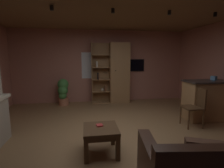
% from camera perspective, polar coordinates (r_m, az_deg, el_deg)
% --- Properties ---
extents(floor, '(6.27, 6.06, 0.02)m').
position_cam_1_polar(floor, '(3.75, 0.98, -17.16)').
color(floor, olive).
rests_on(floor, ground).
extents(wall_back, '(6.39, 0.06, 2.61)m').
position_cam_1_polar(wall_back, '(6.42, -3.65, 5.83)').
color(wall_back, '#AD7060').
rests_on(wall_back, ground).
extents(ceiling, '(6.27, 6.06, 0.02)m').
position_cam_1_polar(ceiling, '(3.52, 1.10, 25.12)').
color(ceiling, brown).
extents(window_pane_back, '(0.63, 0.01, 0.94)m').
position_cam_1_polar(window_pane_back, '(6.36, -7.20, 6.11)').
color(window_pane_back, white).
extents(bookshelf_cabinet, '(1.36, 0.41, 2.15)m').
position_cam_1_polar(bookshelf_cabinet, '(6.24, 1.67, 3.54)').
color(bookshelf_cabinet, '#997047').
rests_on(bookshelf_cabinet, ground).
extents(kitchen_bar_counter, '(1.38, 0.64, 1.04)m').
position_cam_1_polar(kitchen_bar_counter, '(5.27, 29.80, -4.57)').
color(kitchen_bar_counter, '#997047').
rests_on(kitchen_bar_counter, ground).
extents(tissue_box, '(0.16, 0.16, 0.11)m').
position_cam_1_polar(tissue_box, '(5.30, 30.68, 1.70)').
color(tissue_box, '#598CBF').
rests_on(tissue_box, kitchen_bar_counter).
extents(coffee_table, '(0.58, 0.59, 0.46)m').
position_cam_1_polar(coffee_table, '(3.04, -3.76, -15.85)').
color(coffee_table, '#4C331E').
rests_on(coffee_table, ground).
extents(table_book_0, '(0.12, 0.12, 0.02)m').
position_cam_1_polar(table_book_0, '(3.07, -4.13, -13.47)').
color(table_book_0, '#B22D2D').
rests_on(table_book_0, coffee_table).
extents(dining_chair, '(0.43, 0.43, 0.92)m').
position_cam_1_polar(dining_chair, '(4.55, 25.96, -6.15)').
color(dining_chair, '#4C331E').
rests_on(dining_chair, ground).
extents(potted_floor_plant, '(0.37, 0.41, 0.91)m').
position_cam_1_polar(potted_floor_plant, '(6.14, -15.92, -2.22)').
color(potted_floor_plant, '#B77051').
rests_on(potted_floor_plant, ground).
extents(wall_mounted_tv, '(0.80, 0.06, 0.45)m').
position_cam_1_polar(wall_mounted_tv, '(6.58, 7.16, 6.16)').
color(wall_mounted_tv, black).
extents(track_light_spot_1, '(0.07, 0.07, 0.09)m').
position_cam_1_polar(track_light_spot_1, '(3.67, -19.37, 22.67)').
color(track_light_spot_1, black).
extents(track_light_spot_2, '(0.07, 0.07, 0.09)m').
position_cam_1_polar(track_light_spot_2, '(3.68, 0.30, 23.09)').
color(track_light_spot_2, black).
extents(track_light_spot_3, '(0.07, 0.07, 0.09)m').
position_cam_1_polar(track_light_spot_3, '(4.00, 18.48, 21.50)').
color(track_light_spot_3, black).
extents(track_light_spot_4, '(0.07, 0.07, 0.09)m').
position_cam_1_polar(track_light_spot_4, '(4.54, 31.01, 19.15)').
color(track_light_spot_4, black).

